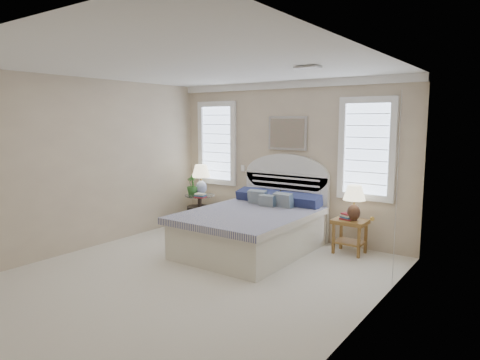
% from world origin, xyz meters
% --- Properties ---
extents(floor, '(4.50, 5.00, 0.01)m').
position_xyz_m(floor, '(0.00, 0.00, 0.00)').
color(floor, beige).
rests_on(floor, ground).
extents(ceiling, '(4.50, 5.00, 0.01)m').
position_xyz_m(ceiling, '(0.00, 0.00, 2.70)').
color(ceiling, white).
rests_on(ceiling, wall_back).
extents(wall_back, '(4.50, 0.02, 2.70)m').
position_xyz_m(wall_back, '(0.00, 2.50, 1.35)').
color(wall_back, '#BEA98E').
rests_on(wall_back, floor).
extents(wall_left, '(0.02, 5.00, 2.70)m').
position_xyz_m(wall_left, '(-2.25, 0.00, 1.35)').
color(wall_left, '#BEA98E').
rests_on(wall_left, floor).
extents(wall_right, '(0.02, 5.00, 2.70)m').
position_xyz_m(wall_right, '(2.25, 0.00, 1.35)').
color(wall_right, '#BEA98E').
rests_on(wall_right, floor).
extents(crown_molding, '(4.50, 0.08, 0.12)m').
position_xyz_m(crown_molding, '(0.00, 2.46, 2.64)').
color(crown_molding, white).
rests_on(crown_molding, wall_back).
extents(hvac_vent, '(0.30, 0.20, 0.02)m').
position_xyz_m(hvac_vent, '(1.20, 0.80, 2.68)').
color(hvac_vent, '#B2B2B2').
rests_on(hvac_vent, ceiling).
extents(switch_plate, '(0.08, 0.01, 0.12)m').
position_xyz_m(switch_plate, '(-0.95, 2.48, 1.15)').
color(switch_plate, white).
rests_on(switch_plate, wall_back).
extents(window_left, '(0.90, 0.06, 1.60)m').
position_xyz_m(window_left, '(-1.55, 2.48, 1.60)').
color(window_left, silver).
rests_on(window_left, wall_back).
extents(window_right, '(0.90, 0.06, 1.60)m').
position_xyz_m(window_right, '(1.40, 2.48, 1.60)').
color(window_right, silver).
rests_on(window_right, wall_back).
extents(painting, '(0.74, 0.04, 0.58)m').
position_xyz_m(painting, '(0.00, 2.46, 1.82)').
color(painting, silver).
rests_on(painting, wall_back).
extents(closet_door, '(0.02, 1.80, 2.40)m').
position_xyz_m(closet_door, '(2.23, 1.20, 1.20)').
color(closet_door, white).
rests_on(closet_door, floor).
extents(bed, '(1.72, 2.28, 1.47)m').
position_xyz_m(bed, '(0.00, 1.46, 0.39)').
color(bed, silver).
rests_on(bed, floor).
extents(side_table_left, '(0.56, 0.56, 0.63)m').
position_xyz_m(side_table_left, '(-1.65, 2.05, 0.39)').
color(side_table_left, black).
rests_on(side_table_left, floor).
extents(nightstand_right, '(0.50, 0.40, 0.53)m').
position_xyz_m(nightstand_right, '(1.30, 2.15, 0.39)').
color(nightstand_right, brown).
rests_on(nightstand_right, floor).
extents(floor_pot, '(0.57, 0.57, 0.41)m').
position_xyz_m(floor_pot, '(-1.67, 2.05, 0.20)').
color(floor_pot, black).
rests_on(floor_pot, floor).
extents(lamp_left, '(0.37, 0.37, 0.58)m').
position_xyz_m(lamp_left, '(-1.68, 2.14, 0.98)').
color(lamp_left, white).
rests_on(lamp_left, side_table_left).
extents(lamp_right, '(0.39, 0.39, 0.55)m').
position_xyz_m(lamp_right, '(1.35, 2.14, 0.86)').
color(lamp_right, black).
rests_on(lamp_right, nightstand_right).
extents(potted_plant, '(0.23, 0.23, 0.38)m').
position_xyz_m(potted_plant, '(-1.78, 1.99, 0.82)').
color(potted_plant, '#2C7033').
rests_on(potted_plant, side_table_left).
extents(books_left, '(0.22, 0.18, 0.08)m').
position_xyz_m(books_left, '(-1.44, 1.83, 0.67)').
color(books_left, maroon).
rests_on(books_left, side_table_left).
extents(books_right, '(0.21, 0.18, 0.10)m').
position_xyz_m(books_right, '(1.25, 2.12, 0.58)').
color(books_right, maroon).
rests_on(books_right, nightstand_right).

